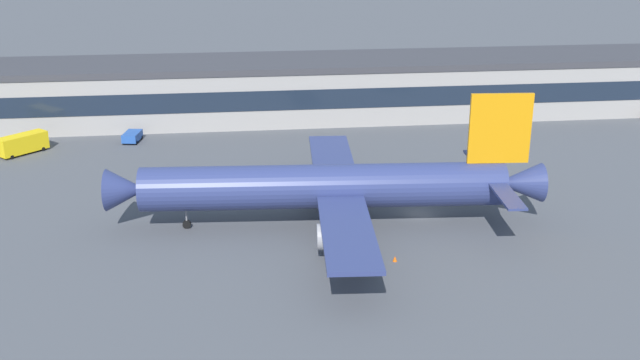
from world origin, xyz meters
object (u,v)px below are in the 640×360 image
object	(u,v)px
fuel_truck	(22,143)
traffic_cone_0	(395,259)
airliner	(330,186)
pushback_tractor	(132,136)

from	to	relation	value
fuel_truck	traffic_cone_0	distance (m)	73.46
airliner	fuel_truck	size ratio (longest dim) A/B	7.22
airliner	traffic_cone_0	distance (m)	14.28
traffic_cone_0	airliner	bearing A→B (deg)	118.09
airliner	traffic_cone_0	size ratio (longest dim) A/B	85.51
pushback_tractor	fuel_truck	bearing A→B (deg)	-164.58
pushback_tractor	traffic_cone_0	distance (m)	65.25
fuel_truck	pushback_tractor	distance (m)	18.63
airliner	pushback_tractor	xyz separation A→B (m)	(-30.59, 42.12, -4.49)
airliner	fuel_truck	distance (m)	61.24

